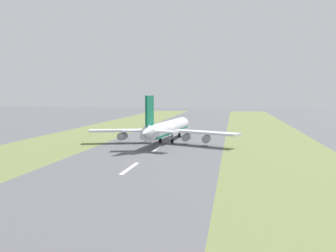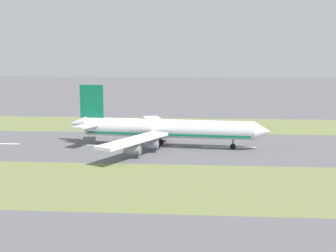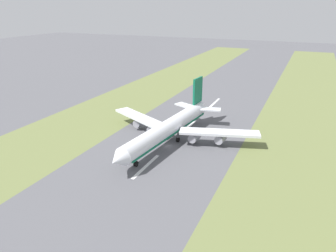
% 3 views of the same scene
% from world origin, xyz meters
% --- Properties ---
extents(ground_plane, '(800.00, 800.00, 0.00)m').
position_xyz_m(ground_plane, '(0.00, 0.00, 0.00)').
color(ground_plane, '#56565B').
extents(grass_median_west, '(40.00, 600.00, 0.01)m').
position_xyz_m(grass_median_west, '(-45.00, 0.00, 0.00)').
color(grass_median_west, olive).
rests_on(grass_median_west, ground).
extents(grass_median_east, '(40.00, 600.00, 0.01)m').
position_xyz_m(grass_median_east, '(45.00, 0.00, 0.00)').
color(grass_median_east, olive).
rests_on(grass_median_east, ground).
extents(centreline_dash_mid, '(1.20, 18.00, 0.01)m').
position_xyz_m(centreline_dash_mid, '(0.00, -22.16, 0.01)').
color(centreline_dash_mid, silver).
rests_on(centreline_dash_mid, ground).
extents(centreline_dash_far, '(1.20, 18.00, 0.01)m').
position_xyz_m(centreline_dash_far, '(0.00, 17.84, 0.01)').
color(centreline_dash_far, silver).
rests_on(centreline_dash_far, ground).
extents(airplane_main_jet, '(63.84, 67.22, 20.20)m').
position_xyz_m(airplane_main_jet, '(0.75, -4.06, 6.02)').
color(airplane_main_jet, silver).
rests_on(airplane_main_jet, ground).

